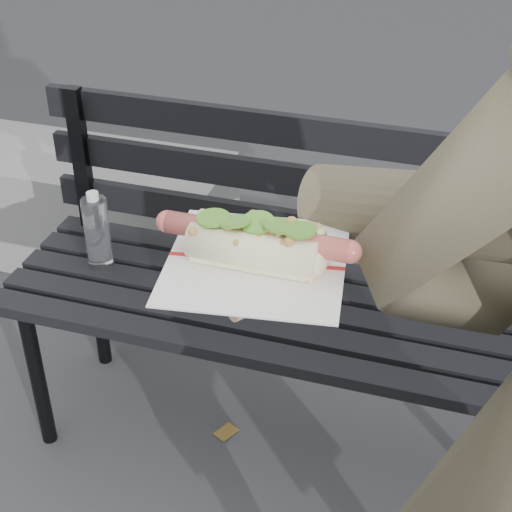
{
  "coord_description": "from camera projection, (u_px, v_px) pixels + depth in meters",
  "views": [
    {
      "loc": [
        0.3,
        -0.57,
        1.62
      ],
      "look_at": [
        0.09,
        0.1,
        1.15
      ],
      "focal_mm": 55.0,
      "sensor_mm": 36.0,
      "label": 1
    }
  ],
  "objects": [
    {
      "name": "park_bench",
      "position": [
        310.0,
        275.0,
        1.89
      ],
      "size": [
        1.5,
        0.44,
        0.88
      ],
      "color": "black",
      "rests_on": "ground"
    },
    {
      "name": "held_hotdog",
      "position": [
        456.0,
        232.0,
        0.81
      ],
      "size": [
        0.64,
        0.3,
        0.2
      ],
      "color": "brown"
    },
    {
      "name": "concrete_block",
      "position": [
        64.0,
        204.0,
        2.82
      ],
      "size": [
        1.2,
        0.4,
        0.4
      ],
      "primitive_type": "cube",
      "color": "slate",
      "rests_on": "ground"
    }
  ]
}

